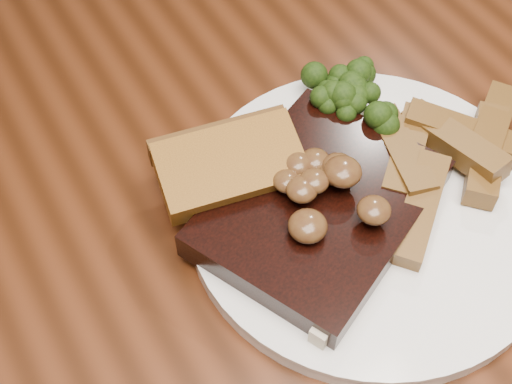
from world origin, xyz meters
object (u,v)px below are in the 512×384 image
dining_table (256,269)px  potato_wedges (448,162)px  chair_far (8,26)px  plate (369,212)px  steak (319,207)px  garlic_bread (231,181)px

dining_table → potato_wedges: 0.20m
dining_table → chair_far: chair_far is taller
plate → chair_far: bearing=100.5°
chair_far → steak: 0.79m
chair_far → garlic_bread: size_ratio=7.55×
plate → steak: size_ratio=1.61×
garlic_bread → chair_far: bearing=105.2°
dining_table → plate: (0.08, -0.05, 0.10)m
garlic_bread → potato_wedges: 0.17m
plate → potato_wedges: bearing=-1.0°
garlic_bread → potato_wedges: size_ratio=0.90×
garlic_bread → potato_wedges: same height
garlic_bread → potato_wedges: bearing=-12.9°
plate → garlic_bread: (-0.09, 0.07, 0.02)m
potato_wedges → chair_far: bearing=106.0°
plate → steak: (-0.04, 0.01, 0.02)m
garlic_bread → steak: bearing=-39.8°
chair_far → steak: (0.10, -0.72, 0.32)m
plate → potato_wedges: 0.08m
dining_table → potato_wedges: bearing=-18.3°
steak → dining_table: bearing=110.4°
garlic_bread → potato_wedges: (0.16, -0.07, 0.00)m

